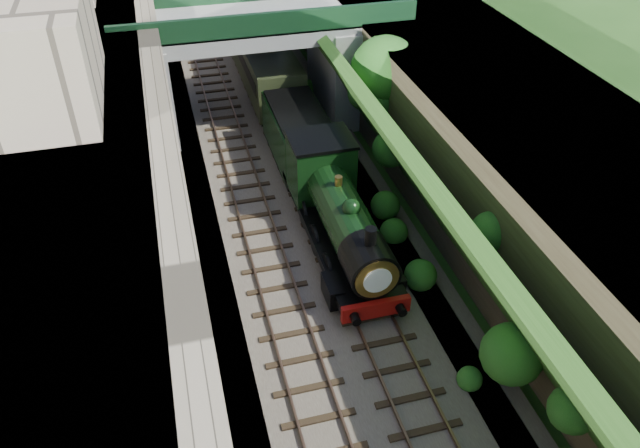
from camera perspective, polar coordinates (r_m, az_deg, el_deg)
The scene contains 13 objects.
trackbed at distance 35.10m, azimuth -4.61°, elevation 6.91°, with size 10.00×90.00×0.20m, color #473F38.
retaining_wall at distance 33.14m, azimuth -14.41°, elevation 10.59°, with size 1.00×90.00×7.00m, color #756B56.
street_plateau_left at distance 33.36m, azimuth -20.44°, elevation 9.57°, with size 6.00×90.00×7.00m, color #262628.
street_plateau_right at distance 36.41m, azimuth 10.34°, elevation 12.90°, with size 8.00×90.00×6.25m, color #262628.
embankment_slope at distance 32.70m, azimuth 4.83°, elevation 9.75°, with size 4.80×90.00×6.44m.
track_left at distance 34.79m, azimuth -7.87°, elevation 6.65°, with size 2.50×90.00×0.20m.
track_right at distance 35.23m, azimuth -2.69°, elevation 7.38°, with size 2.50×90.00×0.20m.
road_bridge at distance 37.10m, azimuth -4.70°, elevation 15.42°, with size 16.00×6.40×7.25m.
building_near at distance 25.85m, azimuth -24.55°, elevation 14.35°, with size 4.00×8.00×4.00m, color gray.
tree at distance 32.98m, azimuth 6.04°, elevation 13.61°, with size 3.60×3.80×6.60m.
locomotive at distance 26.65m, azimuth 1.74°, elevation 0.89°, with size 3.10×10.22×3.83m.
tender at distance 32.82m, azimuth -1.96°, elevation 7.79°, with size 2.70×6.00×3.05m.
coach_front at distance 43.91m, azimuth -5.97°, elevation 15.95°, with size 2.90×18.00×3.70m.
Camera 1 is at (-5.21, -10.04, 17.49)m, focal length 35.00 mm.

